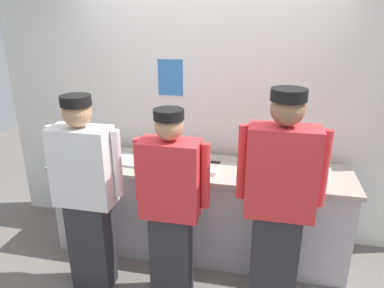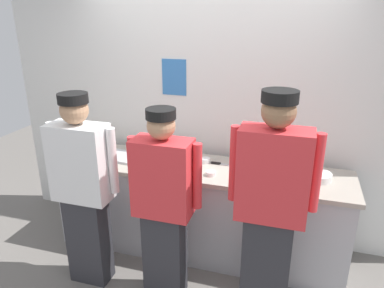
# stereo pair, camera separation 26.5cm
# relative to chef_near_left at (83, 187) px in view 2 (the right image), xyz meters

# --- Properties ---
(ground_plane) EXTENTS (9.00, 9.00, 0.00)m
(ground_plane) POSITION_rel_chef_near_left_xyz_m (0.78, 0.32, -0.89)
(ground_plane) COLOR slate
(wall_back) EXTENTS (4.31, 0.11, 2.71)m
(wall_back) POSITION_rel_chef_near_left_xyz_m (0.78, 1.11, 0.46)
(wall_back) COLOR silver
(wall_back) RESTS_ON ground
(prep_counter) EXTENTS (2.75, 0.64, 0.90)m
(prep_counter) POSITION_rel_chef_near_left_xyz_m (0.78, 0.66, -0.44)
(prep_counter) COLOR #B2B2B7
(prep_counter) RESTS_ON ground
(chef_near_left) EXTENTS (0.60, 0.24, 1.67)m
(chef_near_left) POSITION_rel_chef_near_left_xyz_m (0.00, 0.00, 0.00)
(chef_near_left) COLOR #2D2D33
(chef_near_left) RESTS_ON ground
(chef_center) EXTENTS (0.58, 0.24, 1.60)m
(chef_center) POSITION_rel_chef_near_left_xyz_m (0.69, 0.02, -0.04)
(chef_center) COLOR #2D2D33
(chef_center) RESTS_ON ground
(chef_far_right) EXTENTS (0.63, 0.24, 1.77)m
(chef_far_right) POSITION_rel_chef_near_left_xyz_m (1.49, 0.06, 0.06)
(chef_far_right) COLOR #2D2D33
(chef_far_right) RESTS_ON ground
(plate_stack_front) EXTENTS (0.21, 0.21, 0.05)m
(plate_stack_front) POSITION_rel_chef_near_left_xyz_m (1.32, 0.76, 0.03)
(plate_stack_front) COLOR white
(plate_stack_front) RESTS_ON prep_counter
(plate_stack_rear) EXTENTS (0.23, 0.23, 0.06)m
(plate_stack_rear) POSITION_rel_chef_near_left_xyz_m (1.82, 0.70, 0.03)
(plate_stack_rear) COLOR white
(plate_stack_rear) RESTS_ON prep_counter
(mixing_bowl_steel) EXTENTS (0.30, 0.30, 0.12)m
(mixing_bowl_steel) POSITION_rel_chef_near_left_xyz_m (0.68, 0.58, 0.07)
(mixing_bowl_steel) COLOR #B7BABF
(mixing_bowl_steel) RESTS_ON prep_counter
(sheet_tray) EXTENTS (0.53, 0.33, 0.02)m
(sheet_tray) POSITION_rel_chef_near_left_xyz_m (0.03, 0.65, 0.02)
(sheet_tray) COLOR #B7BABF
(sheet_tray) RESTS_ON prep_counter
(squeeze_bottle_primary) EXTENTS (0.05, 0.05, 0.19)m
(squeeze_bottle_primary) POSITION_rel_chef_near_left_xyz_m (-0.41, 0.53, 0.09)
(squeeze_bottle_primary) COLOR #E5E066
(squeeze_bottle_primary) RESTS_ON prep_counter
(squeeze_bottle_secondary) EXTENTS (0.06, 0.06, 0.19)m
(squeeze_bottle_secondary) POSITION_rel_chef_near_left_xyz_m (1.44, 0.61, 0.09)
(squeeze_bottle_secondary) COLOR red
(squeeze_bottle_secondary) RESTS_ON prep_counter
(ramekin_orange_sauce) EXTENTS (0.09, 0.09, 0.04)m
(ramekin_orange_sauce) POSITION_rel_chef_near_left_xyz_m (1.21, 0.49, 0.03)
(ramekin_orange_sauce) COLOR white
(ramekin_orange_sauce) RESTS_ON prep_counter
(ramekin_red_sauce) EXTENTS (0.09, 0.09, 0.04)m
(ramekin_red_sauce) POSITION_rel_chef_near_left_xyz_m (0.94, 0.51, 0.03)
(ramekin_red_sauce) COLOR white
(ramekin_red_sauce) RESTS_ON prep_counter
(ramekin_yellow_sauce) EXTENTS (0.09, 0.09, 0.04)m
(ramekin_yellow_sauce) POSITION_rel_chef_near_left_xyz_m (1.60, 0.48, 0.03)
(ramekin_yellow_sauce) COLOR white
(ramekin_yellow_sauce) RESTS_ON prep_counter
(ramekin_green_sauce) EXTENTS (0.10, 0.10, 0.04)m
(ramekin_green_sauce) POSITION_rel_chef_near_left_xyz_m (0.82, 0.78, 0.03)
(ramekin_green_sauce) COLOR white
(ramekin_green_sauce) RESTS_ON prep_counter
(deli_cup) EXTENTS (0.09, 0.09, 0.10)m
(deli_cup) POSITION_rel_chef_near_left_xyz_m (0.40, 0.84, 0.05)
(deli_cup) COLOR white
(deli_cup) RESTS_ON prep_counter
(chefs_knife) EXTENTS (0.28, 0.03, 0.02)m
(chefs_knife) POSITION_rel_chef_near_left_xyz_m (0.99, 0.77, 0.01)
(chefs_knife) COLOR #B7BABF
(chefs_knife) RESTS_ON prep_counter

